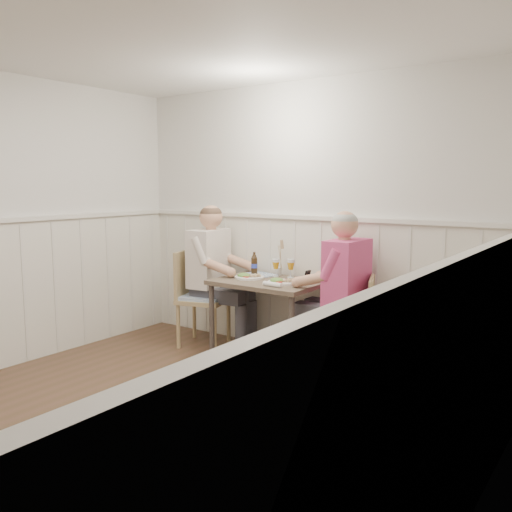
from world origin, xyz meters
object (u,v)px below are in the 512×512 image
Objects in this scene: dining_table at (268,291)px; diner_cream at (213,286)px; beer_bottle at (254,264)px; chair_left at (198,294)px; man_in_pink at (342,305)px; chair_right at (355,323)px; grass_vase at (279,258)px.

diner_cream is at bearing 175.21° from dining_table.
diner_cream is at bearing -161.73° from beer_bottle.
chair_left is at bearing -157.63° from beer_bottle.
dining_table is 0.68× the size of man_in_pink.
diner_cream is at bearing 178.65° from chair_right.
dining_table is at bearing -4.79° from diner_cream.
diner_cream reaches higher than grass_vase.
beer_bottle is at bearing 171.70° from man_in_pink.
chair_right is at bearing 1.53° from dining_table.
beer_bottle is (-1.03, 0.15, 0.25)m from man_in_pink.
beer_bottle is (-0.30, 0.20, 0.20)m from dining_table.
chair_right is at bearing 1.59° from chair_left.
chair_right is at bearing -8.56° from beer_bottle.
chair_left reaches higher than chair_right.
man_in_pink reaches higher than grass_vase.
chair_right is at bearing -15.80° from grass_vase.
chair_right is 2.33× the size of grass_vase.
dining_table is 0.41m from beer_bottle.
man_in_pink is at bearing -16.71° from grass_vase.
grass_vase reaches higher than dining_table.
dining_table is 0.86m from chair_left.
chair_left is 4.35× the size of beer_bottle.
diner_cream is (0.12, 0.08, 0.08)m from chair_left.
beer_bottle is at bearing 146.67° from dining_table.
diner_cream is 0.76m from grass_vase.
dining_table is at bearing -178.47° from chair_right.
chair_left reaches higher than dining_table.
chair_left is 0.17m from diner_cream.
chair_left is at bearing -178.41° from chair_right.
grass_vase is at bearing 21.67° from chair_left.
diner_cream reaches higher than chair_right.
diner_cream reaches higher than chair_left.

